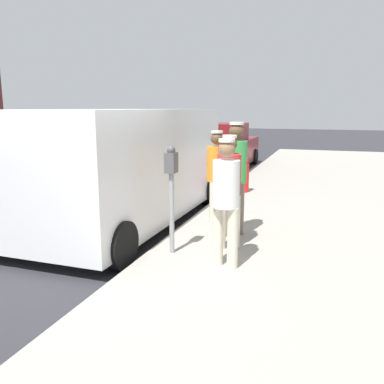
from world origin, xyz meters
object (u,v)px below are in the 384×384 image
at_px(pedestrian_in_white, 226,195).
at_px(fire_hydrant, 244,175).
at_px(pedestrian_in_green, 236,171).
at_px(pedestrian_in_orange, 216,172).
at_px(pedestrian_in_red, 229,185).
at_px(parking_meter_near, 171,181).
at_px(parked_sedan_ahead, 222,148).
at_px(parked_van, 128,164).

bearing_deg(pedestrian_in_white, fire_hydrant, 98.66).
height_order(pedestrian_in_green, fire_hydrant, pedestrian_in_green).
relative_size(pedestrian_in_orange, fire_hydrant, 1.92).
distance_m(pedestrian_in_white, pedestrian_in_red, 0.72).
xyz_separation_m(parking_meter_near, fire_hydrant, (0.10, 4.58, -0.61)).
relative_size(pedestrian_in_orange, parked_sedan_ahead, 0.37).
height_order(parked_van, parked_sedan_ahead, parked_van).
height_order(pedestrian_in_white, parked_van, parked_van).
distance_m(pedestrian_in_white, fire_hydrant, 4.92).
height_order(pedestrian_in_orange, parked_sedan_ahead, pedestrian_in_orange).
bearing_deg(pedestrian_in_red, pedestrian_in_white, -79.42).
bearing_deg(pedestrian_in_red, pedestrian_in_orange, 113.85).
distance_m(pedestrian_in_green, parked_sedan_ahead, 8.47).
xyz_separation_m(pedestrian_in_white, parked_sedan_ahead, (-2.50, 9.47, -0.34)).
height_order(pedestrian_in_orange, fire_hydrant, pedestrian_in_orange).
bearing_deg(parking_meter_near, fire_hydrant, 88.75).
distance_m(pedestrian_in_red, pedestrian_in_orange, 1.18).
height_order(parking_meter_near, pedestrian_in_red, pedestrian_in_red).
bearing_deg(pedestrian_in_white, pedestrian_in_red, 100.58).
xyz_separation_m(pedestrian_in_green, parked_van, (-2.16, 0.55, -0.04)).
distance_m(parking_meter_near, pedestrian_in_red, 0.84).
distance_m(parking_meter_near, fire_hydrant, 4.62).
height_order(pedestrian_in_red, parked_sedan_ahead, pedestrian_in_red).
height_order(pedestrian_in_green, pedestrian_in_white, pedestrian_in_green).
bearing_deg(parked_van, fire_hydrant, 61.54).
relative_size(parking_meter_near, fire_hydrant, 1.77).
distance_m(pedestrian_in_red, parked_sedan_ahead, 9.08).
bearing_deg(pedestrian_in_red, pedestrian_in_green, 93.76).
bearing_deg(parking_meter_near, pedestrian_in_green, 58.55).
xyz_separation_m(pedestrian_in_white, parked_van, (-2.34, 1.89, 0.06)).
bearing_deg(fire_hydrant, pedestrian_in_orange, -87.60).
distance_m(parked_van, parked_sedan_ahead, 7.60).
relative_size(parking_meter_near, pedestrian_in_orange, 0.92).
relative_size(parked_van, parked_sedan_ahead, 1.18).
distance_m(pedestrian_in_white, parked_van, 3.00).
relative_size(parked_van, fire_hydrant, 6.08).
relative_size(pedestrian_in_white, fire_hydrant, 1.92).
height_order(pedestrian_in_white, pedestrian_in_red, same).
height_order(pedestrian_in_red, parked_van, parked_van).
bearing_deg(parked_sedan_ahead, pedestrian_in_white, -75.23).
xyz_separation_m(parking_meter_near, pedestrian_in_red, (0.70, 0.45, -0.09)).
xyz_separation_m(pedestrian_in_green, pedestrian_in_white, (0.17, -1.34, -0.11)).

